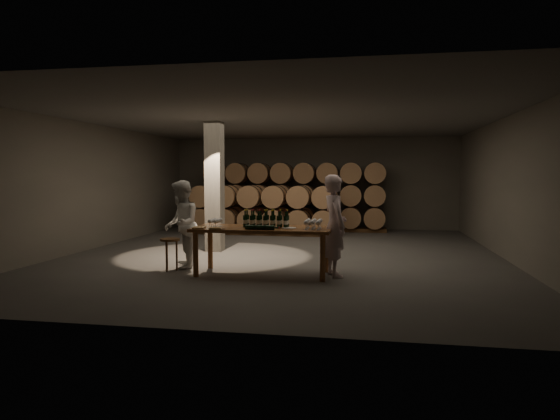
% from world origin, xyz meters
% --- Properties ---
extents(room, '(12.00, 12.00, 12.00)m').
position_xyz_m(room, '(-1.80, 0.20, 1.60)').
color(room, '#4F4D4A').
rests_on(room, ground).
extents(tasting_table, '(2.60, 1.10, 0.90)m').
position_xyz_m(tasting_table, '(0.00, -2.50, 0.80)').
color(tasting_table, brown).
rests_on(tasting_table, ground).
extents(barrel_stack_back, '(6.26, 0.95, 2.31)m').
position_xyz_m(barrel_stack_back, '(-0.57, 5.20, 1.20)').
color(barrel_stack_back, brown).
rests_on(barrel_stack_back, ground).
extents(barrel_stack_front, '(4.70, 0.95, 1.57)m').
position_xyz_m(barrel_stack_front, '(-1.35, 3.80, 0.83)').
color(barrel_stack_front, brown).
rests_on(barrel_stack_front, ground).
extents(bottle_cluster, '(0.87, 0.24, 0.34)m').
position_xyz_m(bottle_cluster, '(0.06, -2.46, 1.02)').
color(bottle_cluster, black).
rests_on(bottle_cluster, tasting_table).
extents(lying_bottles, '(0.64, 0.09, 0.09)m').
position_xyz_m(lying_bottles, '(0.05, -2.90, 0.94)').
color(lying_bottles, black).
rests_on(lying_bottles, tasting_table).
extents(glass_cluster_left, '(0.19, 0.41, 0.16)m').
position_xyz_m(glass_cluster_left, '(-0.89, -2.62, 1.02)').
color(glass_cluster_left, silver).
rests_on(glass_cluster_left, tasting_table).
extents(glass_cluster_right, '(0.30, 0.52, 0.17)m').
position_xyz_m(glass_cluster_right, '(0.97, -2.55, 1.02)').
color(glass_cluster_right, silver).
rests_on(glass_cluster_right, tasting_table).
extents(plate, '(0.26, 0.26, 0.02)m').
position_xyz_m(plate, '(0.52, -2.58, 0.91)').
color(plate, white).
rests_on(plate, tasting_table).
extents(notebook_near, '(0.28, 0.25, 0.03)m').
position_xyz_m(notebook_near, '(-0.80, -2.95, 0.92)').
color(notebook_near, olive).
rests_on(notebook_near, tasting_table).
extents(notebook_corner, '(0.26, 0.31, 0.02)m').
position_xyz_m(notebook_corner, '(-1.14, -2.85, 0.91)').
color(notebook_corner, olive).
rests_on(notebook_corner, tasting_table).
extents(pen, '(0.14, 0.03, 0.01)m').
position_xyz_m(pen, '(-0.67, -2.94, 0.91)').
color(pen, black).
rests_on(pen, tasting_table).
extents(stool, '(0.39, 0.39, 0.64)m').
position_xyz_m(stool, '(-1.88, -2.47, 0.53)').
color(stool, brown).
rests_on(stool, ground).
extents(person_man, '(0.69, 0.81, 1.90)m').
position_xyz_m(person_man, '(1.35, -2.42, 0.95)').
color(person_man, beige).
rests_on(person_man, ground).
extents(person_woman, '(0.92, 1.04, 1.79)m').
position_xyz_m(person_woman, '(-1.76, -2.16, 0.89)').
color(person_woman, silver).
rests_on(person_woman, ground).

